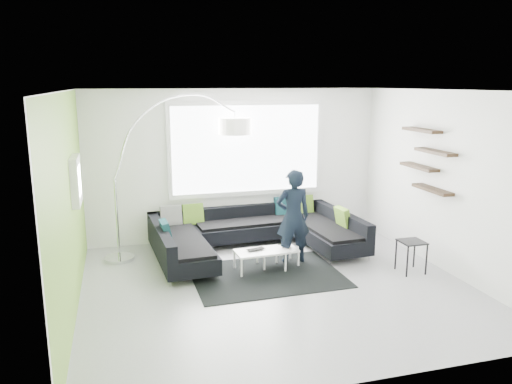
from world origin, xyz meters
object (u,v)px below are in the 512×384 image
(person, at_px, (293,216))
(arc_lamp, at_px, (115,180))
(coffee_table, at_px, (269,258))
(side_table, at_px, (411,257))
(laptop, at_px, (257,250))
(sectional_sofa, at_px, (256,235))

(person, bearing_deg, arc_lamp, -14.20)
(arc_lamp, bearing_deg, coffee_table, -35.42)
(side_table, relative_size, laptop, 1.51)
(person, bearing_deg, coffee_table, 21.98)
(sectional_sofa, xyz_separation_m, arc_lamp, (-2.29, 0.30, 1.04))
(laptop, bearing_deg, sectional_sofa, 61.48)
(arc_lamp, bearing_deg, side_table, -33.88)
(coffee_table, bearing_deg, sectional_sofa, 88.35)
(sectional_sofa, bearing_deg, side_table, -39.20)
(coffee_table, xyz_separation_m, person, (0.46, 0.16, 0.61))
(sectional_sofa, bearing_deg, coffee_table, -92.43)
(laptop, bearing_deg, side_table, -31.36)
(arc_lamp, bearing_deg, sectional_sofa, -19.16)
(sectional_sofa, distance_m, arc_lamp, 2.53)
(sectional_sofa, height_order, laptop, sectional_sofa)
(sectional_sofa, bearing_deg, arc_lamp, 168.73)
(sectional_sofa, relative_size, side_table, 7.01)
(coffee_table, bearing_deg, side_table, -23.45)
(arc_lamp, xyz_separation_m, side_table, (4.38, -1.79, -1.11))
(sectional_sofa, height_order, side_table, sectional_sofa)
(person, relative_size, laptop, 4.63)
(side_table, bearing_deg, person, 150.14)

